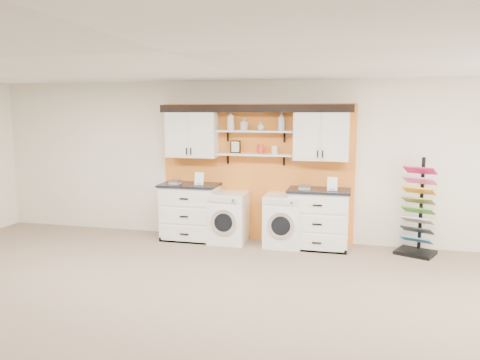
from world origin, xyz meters
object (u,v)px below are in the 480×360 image
(sample_rack, at_px, (417,223))
(washer, at_px, (229,217))
(base_cabinet_right, at_px, (319,219))
(base_cabinet_left, at_px, (190,212))
(dryer, at_px, (284,220))

(sample_rack, bearing_deg, washer, -155.12)
(base_cabinet_right, height_order, washer, base_cabinet_right)
(base_cabinet_right, distance_m, sample_rack, 1.56)
(base_cabinet_right, bearing_deg, base_cabinet_left, -180.00)
(washer, xyz_separation_m, sample_rack, (3.11, 0.03, 0.07))
(washer, bearing_deg, base_cabinet_left, 179.73)
(washer, height_order, dryer, dryer)
(washer, bearing_deg, sample_rack, 0.64)
(base_cabinet_right, xyz_separation_m, dryer, (-0.58, -0.00, -0.06))
(base_cabinet_left, relative_size, dryer, 1.17)
(base_cabinet_left, bearing_deg, base_cabinet_right, 0.00)
(base_cabinet_right, distance_m, washer, 1.55)
(base_cabinet_left, xyz_separation_m, base_cabinet_right, (2.26, 0.00, -0.00))
(washer, xyz_separation_m, dryer, (0.97, -0.00, 0.00))
(washer, relative_size, sample_rack, 0.56)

